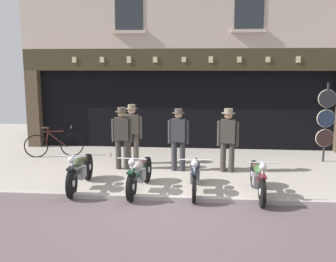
{
  "coord_description": "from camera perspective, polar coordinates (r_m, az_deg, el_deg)",
  "views": [
    {
      "loc": [
        0.66,
        -7.6,
        2.78
      ],
      "look_at": [
        -0.28,
        2.54,
        1.05
      ],
      "focal_mm": 41.57,
      "sensor_mm": 36.0,
      "label": 1
    }
  ],
  "objects": [
    {
      "name": "advert_board_near",
      "position": [
        13.28,
        -5.48,
        4.77
      ],
      "size": [
        0.8,
        0.03,
        1.11
      ],
      "color": "silver"
    },
    {
      "name": "motorcycle_left",
      "position": [
        9.06,
        -12.77,
        -5.66
      ],
      "size": [
        0.62,
        2.0,
        0.91
      ],
      "rotation": [
        0.0,
        0.0,
        3.18
      ],
      "color": "black",
      "rests_on": "ground"
    },
    {
      "name": "shop_facade",
      "position": [
        14.69,
        2.69,
        5.24
      ],
      "size": [
        10.97,
        4.42,
        5.92
      ],
      "color": "black",
      "rests_on": "ground"
    },
    {
      "name": "motorcycle_center",
      "position": [
        8.6,
        4.0,
        -6.35
      ],
      "size": [
        0.62,
        1.93,
        0.9
      ],
      "rotation": [
        0.0,
        0.0,
        3.14
      ],
      "color": "black",
      "rests_on": "ground"
    },
    {
      "name": "salesman_right",
      "position": [
        10.22,
        8.77,
        -0.88
      ],
      "size": [
        0.55,
        0.36,
        1.68
      ],
      "rotation": [
        0.0,
        0.0,
        2.99
      ],
      "color": "#38332D",
      "rests_on": "ground"
    },
    {
      "name": "advert_board_far",
      "position": [
        13.5,
        -9.72,
        4.84
      ],
      "size": [
        0.75,
        0.03,
        1.09
      ],
      "color": "silver"
    },
    {
      "name": "salesman_left",
      "position": [
        10.99,
        -5.29,
        -0.01
      ],
      "size": [
        0.56,
        0.35,
        1.69
      ],
      "rotation": [
        0.0,
        0.0,
        3.23
      ],
      "color": "brown",
      "rests_on": "ground"
    },
    {
      "name": "motorcycle_center_left",
      "position": [
        8.67,
        -4.2,
        -6.19
      ],
      "size": [
        0.62,
        1.97,
        0.91
      ],
      "rotation": [
        0.0,
        0.0,
        3.04
      ],
      "color": "black",
      "rests_on": "ground"
    },
    {
      "name": "ground",
      "position": [
        7.22,
        -0.39,
        -13.34
      ],
      "size": [
        22.67,
        22.0,
        0.18
      ],
      "color": "#A3998C"
    },
    {
      "name": "tyre_sign_pole",
      "position": [
        12.02,
        22.15,
        1.63
      ],
      "size": [
        0.52,
        0.06,
        2.29
      ],
      "color": "#232328",
      "rests_on": "ground"
    },
    {
      "name": "assistant_far_right",
      "position": [
        10.45,
        -6.76,
        -0.61
      ],
      "size": [
        0.56,
        0.34,
        1.68
      ],
      "rotation": [
        0.0,
        0.0,
        3.13
      ],
      "color": "#38332D",
      "rests_on": "ground"
    },
    {
      "name": "leaning_bicycle",
      "position": [
        12.43,
        -16.39,
        -1.88
      ],
      "size": [
        1.72,
        0.65,
        0.95
      ],
      "rotation": [
        0.0,
        0.0,
        -1.3
      ],
      "color": "black",
      "rests_on": "ground"
    },
    {
      "name": "motorcycle_center_right",
      "position": [
        8.55,
        13.05,
        -6.67
      ],
      "size": [
        0.62,
        1.93,
        0.9
      ],
      "rotation": [
        0.0,
        0.0,
        3.15
      ],
      "color": "black",
      "rests_on": "ground"
    },
    {
      "name": "shopkeeper_center",
      "position": [
        10.23,
        1.53,
        -0.87
      ],
      "size": [
        0.56,
        0.33,
        1.66
      ],
      "rotation": [
        0.0,
        0.0,
        3.05
      ],
      "color": "#2D2D33",
      "rests_on": "ground"
    }
  ]
}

